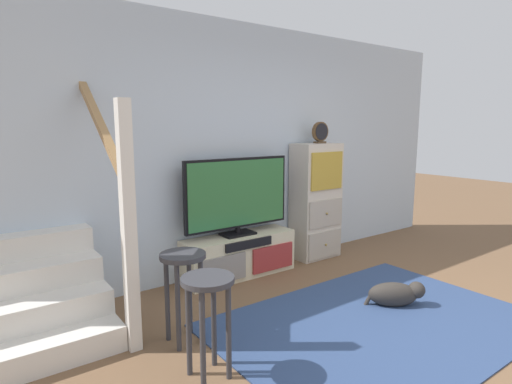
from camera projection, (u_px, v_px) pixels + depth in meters
name	position (u px, v px, depth m)	size (l,w,h in m)	color
ground_plane	(446.00, 357.00, 2.93)	(20.00, 20.00, 0.00)	brown
back_wall	(248.00, 149.00, 4.68)	(6.40, 0.12, 2.70)	silver
area_rug	(377.00, 323.00, 3.41)	(2.60, 1.80, 0.01)	navy
media_console	(239.00, 256.00, 4.47)	(1.27, 0.38, 0.45)	beige
television	(238.00, 195.00, 4.38)	(1.25, 0.22, 0.83)	black
side_cabinet	(316.00, 201.00, 5.06)	(0.58, 0.38, 1.40)	beige
desk_clock	(320.00, 133.00, 4.93)	(0.23, 0.08, 0.25)	#4C3823
staircase	(39.00, 282.00, 3.34)	(1.00, 1.36, 2.20)	silver
bar_stool_near	(208.00, 303.00, 2.62)	(0.34, 0.34, 0.68)	#333338
bar_stool_far	(183.00, 276.00, 3.06)	(0.34, 0.34, 0.69)	#333338
dog	(396.00, 294.00, 3.73)	(0.48, 0.43, 0.23)	#332D28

